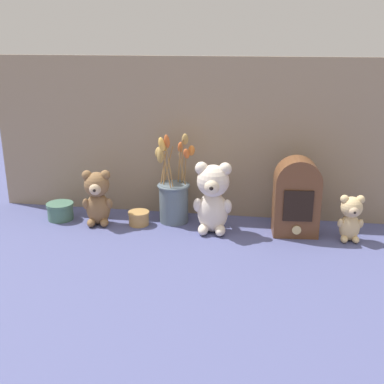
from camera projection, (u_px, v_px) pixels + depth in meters
ground_plane at (191, 229)px, 1.73m from camera, size 4.00×4.00×0.00m
backdrop_wall at (198, 138)px, 1.79m from camera, size 1.58×0.02×0.59m
teddy_bear_large at (213, 196)px, 1.66m from camera, size 0.14×0.13×0.25m
teddy_bear_medium at (97, 197)px, 1.74m from camera, size 0.11×0.10×0.21m
teddy_bear_small at (351, 217)px, 1.61m from camera, size 0.09×0.08×0.16m
flower_vase at (174, 196)px, 1.77m from camera, size 0.16×0.14×0.34m
vintage_radio at (297, 196)px, 1.65m from camera, size 0.16×0.12×0.27m
decorative_tin_tall at (60, 211)px, 1.81m from camera, size 0.10×0.10×0.06m
decorative_tin_short at (139, 218)px, 1.76m from camera, size 0.08×0.08×0.05m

